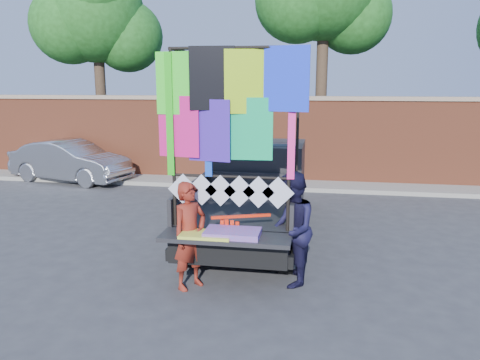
% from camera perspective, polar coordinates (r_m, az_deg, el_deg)
% --- Properties ---
extents(ground, '(90.00, 90.00, 0.00)m').
position_cam_1_polar(ground, '(7.80, 1.38, -10.73)').
color(ground, '#38383A').
rests_on(ground, ground).
extents(brick_wall, '(30.00, 0.45, 2.61)m').
position_cam_1_polar(brick_wall, '(14.26, 5.61, 4.99)').
color(brick_wall, '#99482C').
rests_on(brick_wall, ground).
extents(curb, '(30.00, 1.20, 0.12)m').
position_cam_1_polar(curb, '(13.78, 5.28, -0.57)').
color(curb, gray).
rests_on(curb, ground).
extents(tree_left, '(4.20, 3.30, 7.05)m').
position_cam_1_polar(tree_left, '(17.14, -17.16, 18.36)').
color(tree_left, '#38281C').
rests_on(tree_left, ground).
extents(pickup_truck, '(2.20, 5.53, 3.48)m').
position_cam_1_polar(pickup_truck, '(9.58, 1.92, -0.96)').
color(pickup_truck, black).
rests_on(pickup_truck, ground).
extents(sedan, '(4.06, 2.20, 1.27)m').
position_cam_1_polar(sedan, '(15.31, -19.98, 2.19)').
color(sedan, '#A9ABB0').
rests_on(sedan, ground).
extents(woman, '(0.64, 0.70, 1.60)m').
position_cam_1_polar(woman, '(6.90, -6.13, -6.75)').
color(woman, maroon).
rests_on(woman, ground).
extents(man, '(0.74, 0.90, 1.71)m').
position_cam_1_polar(man, '(7.00, 6.28, -5.98)').
color(man, black).
rests_on(man, ground).
extents(streamer_bundle, '(0.84, 0.35, 0.61)m').
position_cam_1_polar(streamer_bundle, '(6.89, -0.69, -5.86)').
color(streamer_bundle, red).
rests_on(streamer_bundle, ground).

